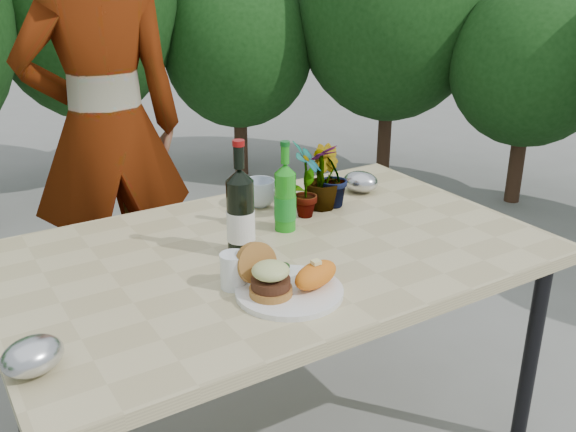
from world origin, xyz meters
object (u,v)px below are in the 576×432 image
dinner_plate (289,291)px  wine_bottle (241,214)px  person (106,131)px  patio_table (274,265)px

dinner_plate → wine_bottle: (0.01, 0.28, 0.12)m
dinner_plate → person: bearing=92.8°
wine_bottle → person: (-0.07, 1.02, 0.03)m
patio_table → person: 1.07m
dinner_plate → patio_table: bearing=67.4°
patio_table → dinner_plate: bearing=-112.6°
wine_bottle → person: 1.03m
person → wine_bottle: bearing=100.0°
patio_table → dinner_plate: size_ratio=5.71×
patio_table → dinner_plate: dinner_plate is taller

